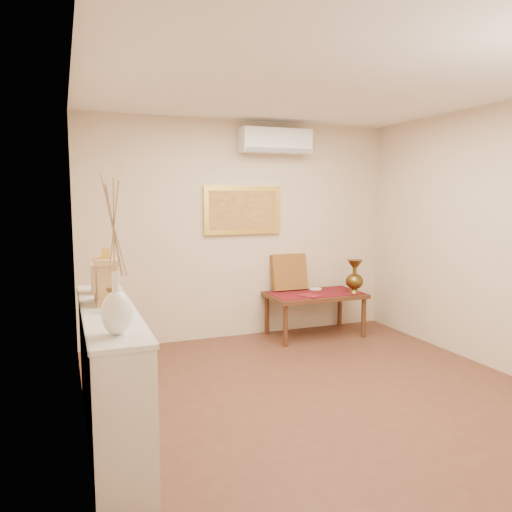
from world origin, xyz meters
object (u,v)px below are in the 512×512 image
brass_urn_tall (355,273)px  mantel_clock (106,280)px  white_vase (115,255)px  wooden_chest (101,278)px  low_table (315,298)px  display_ledge (110,374)px

brass_urn_tall → mantel_clock: mantel_clock is taller
white_vase → brass_urn_tall: (3.15, 2.44, -0.64)m
wooden_chest → low_table: (2.67, 1.26, -0.62)m
white_vase → mantel_clock: white_vase is taller
low_table → brass_urn_tall: bearing=-20.2°
low_table → white_vase: bearing=-135.7°
wooden_chest → low_table: bearing=25.2°
brass_urn_tall → display_ledge: bearing=-151.5°
white_vase → brass_urn_tall: 4.04m
display_ledge → wooden_chest: size_ratio=8.28×
display_ledge → brass_urn_tall: bearing=28.5°
display_ledge → wooden_chest: bearing=89.7°
brass_urn_tall → wooden_chest: bearing=-160.9°
brass_urn_tall → mantel_clock: (-3.13, -1.52, 0.34)m
white_vase → brass_urn_tall: size_ratio=1.84×
display_ledge → low_table: size_ratio=1.68×
brass_urn_tall → display_ledge: (-3.14, -1.71, -0.32)m
display_ledge → wooden_chest: 0.87m
display_ledge → white_vase: bearing=-90.6°
mantel_clock → wooden_chest: 0.44m
display_ledge → low_table: display_ledge is taller
mantel_clock → display_ledge: bearing=-93.6°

